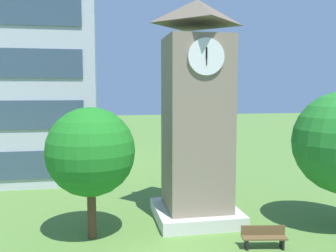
% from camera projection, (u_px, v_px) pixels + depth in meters
% --- Properties ---
extents(clock_tower, '(3.99, 3.99, 10.58)m').
position_uv_depth(clock_tower, '(197.00, 124.00, 17.97)').
color(clock_tower, gray).
rests_on(clock_tower, ground).
extents(park_bench, '(1.86, 0.77, 0.88)m').
position_uv_depth(park_bench, '(264.00, 237.00, 15.03)').
color(park_bench, brown).
rests_on(park_bench, ground).
extents(tree_streetside, '(3.78, 3.78, 5.66)m').
position_uv_depth(tree_streetside, '(91.00, 152.00, 15.73)').
color(tree_streetside, '#513823').
rests_on(tree_streetside, ground).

